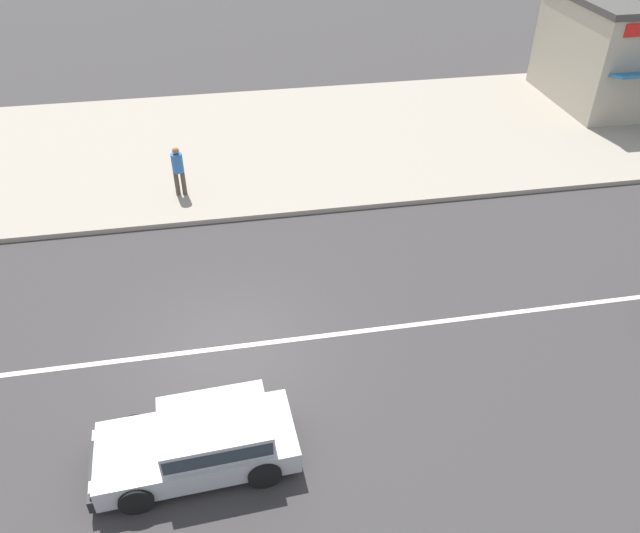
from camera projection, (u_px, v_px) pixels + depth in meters
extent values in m
plane|color=#383535|center=(229.00, 348.00, 13.94)|extent=(160.00, 160.00, 0.00)
cube|color=silver|center=(229.00, 347.00, 13.94)|extent=(50.40, 0.14, 0.01)
cube|color=#9E9384|center=(211.00, 147.00, 22.05)|extent=(68.00, 10.00, 0.15)
cube|color=#B7BABF|center=(197.00, 447.00, 11.28)|extent=(3.62, 1.77, 0.48)
cube|color=#B7BABF|center=(214.00, 426.00, 11.07)|extent=(2.02, 1.52, 0.46)
cube|color=#28333D|center=(214.00, 426.00, 11.07)|extent=(1.95, 1.55, 0.29)
cube|color=black|center=(94.00, 470.00, 11.00)|extent=(0.20, 1.55, 0.28)
cube|color=white|center=(92.00, 490.00, 10.45)|extent=(0.09, 0.24, 0.14)
cube|color=white|center=(95.00, 438.00, 11.31)|extent=(0.09, 0.24, 0.14)
cylinder|color=black|center=(136.00, 499.00, 10.55)|extent=(0.61, 0.25, 0.60)
cylinder|color=black|center=(136.00, 430.00, 11.72)|extent=(0.61, 0.25, 0.60)
cylinder|color=black|center=(264.00, 473.00, 10.96)|extent=(0.61, 0.25, 0.60)
cylinder|color=black|center=(252.00, 409.00, 12.13)|extent=(0.61, 0.25, 0.60)
cylinder|color=#4C4238|center=(177.00, 183.00, 18.97)|extent=(0.14, 0.14, 0.77)
cylinder|color=#4C4238|center=(184.00, 183.00, 19.00)|extent=(0.14, 0.14, 0.77)
cylinder|color=#336BB7|center=(177.00, 163.00, 18.58)|extent=(0.34, 0.34, 0.58)
sphere|color=#997051|center=(175.00, 151.00, 18.35)|extent=(0.21, 0.21, 0.21)
cube|color=#B2A893|center=(634.00, 51.00, 24.53)|extent=(5.92, 5.18, 3.81)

